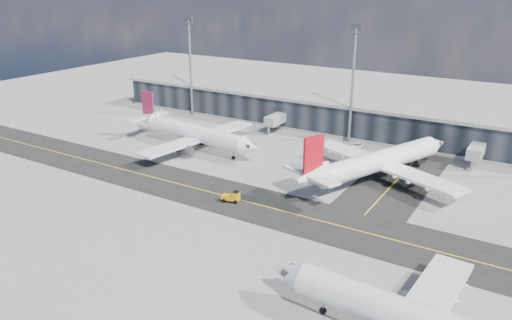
% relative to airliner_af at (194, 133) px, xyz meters
% --- Properties ---
extents(ground, '(300.00, 300.00, 0.00)m').
position_rel_airliner_af_xyz_m(ground, '(29.94, -23.37, -3.93)').
color(ground, gray).
rests_on(ground, ground).
extents(taxiway_lanes, '(180.00, 63.00, 0.03)m').
position_rel_airliner_af_xyz_m(taxiway_lanes, '(33.85, -12.64, -3.92)').
color(taxiway_lanes, black).
rests_on(taxiway_lanes, ground).
extents(terminal_concourse, '(152.00, 19.80, 8.80)m').
position_rel_airliner_af_xyz_m(terminal_concourse, '(29.98, 31.56, 0.16)').
color(terminal_concourse, black).
rests_on(terminal_concourse, ground).
extents(floodlight_masts, '(102.50, 0.70, 28.90)m').
position_rel_airliner_af_xyz_m(floodlight_masts, '(29.94, 24.63, 11.68)').
color(floodlight_masts, gray).
rests_on(floodlight_masts, ground).
extents(airliner_af, '(40.17, 34.34, 11.89)m').
position_rel_airliner_af_xyz_m(airliner_af, '(0.00, 0.00, 0.00)').
color(airliner_af, white).
rests_on(airliner_af, ground).
extents(airliner_redtail, '(35.41, 40.96, 12.67)m').
position_rel_airliner_af_xyz_m(airliner_redtail, '(44.48, 2.93, 0.26)').
color(airliner_redtail, white).
rests_on(airliner_redtail, ground).
extents(baggage_tug, '(3.62, 2.45, 2.08)m').
position_rel_airliner_af_xyz_m(baggage_tug, '(25.28, -20.83, -2.89)').
color(baggage_tug, orange).
rests_on(baggage_tug, ground).
extents(service_van, '(2.61, 4.81, 1.28)m').
position_rel_airliner_af_xyz_m(service_van, '(33.62, 20.63, -3.29)').
color(service_van, white).
rests_on(service_van, ground).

